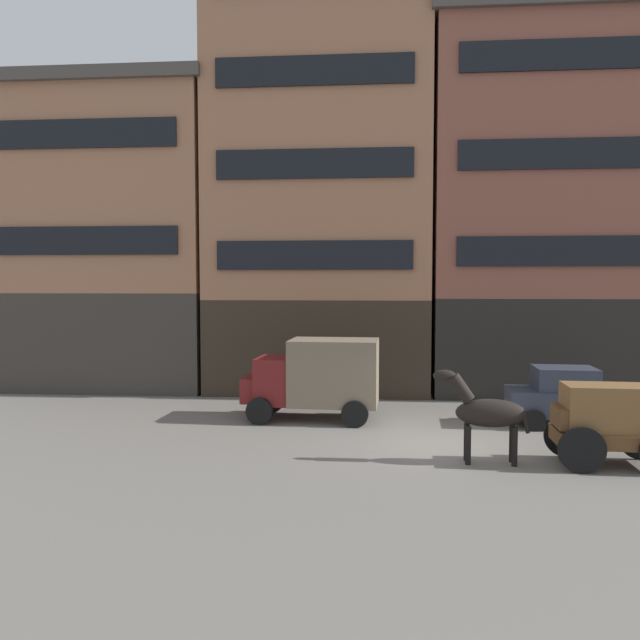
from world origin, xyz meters
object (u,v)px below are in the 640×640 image
object	(u,v)px
cargo_wagon	(611,419)
delivery_truck_near	(316,376)
draft_horse	(486,412)
sedan_light	(568,397)

from	to	relation	value
cargo_wagon	delivery_truck_near	bearing A→B (deg)	148.88
delivery_truck_near	draft_horse	bearing A→B (deg)	-44.72
cargo_wagon	draft_horse	world-z (taller)	draft_horse
cargo_wagon	draft_horse	distance (m)	2.95
cargo_wagon	sedan_light	bearing A→B (deg)	85.77
draft_horse	delivery_truck_near	world-z (taller)	delivery_truck_near
sedan_light	delivery_truck_near	bearing A→B (deg)	178.14
draft_horse	sedan_light	world-z (taller)	draft_horse
cargo_wagon	draft_horse	xyz separation A→B (m)	(-2.95, 0.00, 0.12)
cargo_wagon	delivery_truck_near	distance (m)	8.82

